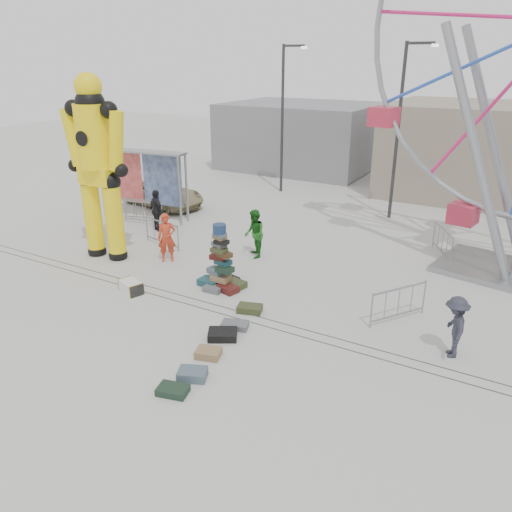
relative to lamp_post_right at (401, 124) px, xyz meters
The scene contains 27 objects.
ground 14.09m from the lamp_post_right, 103.39° to the right, with size 90.00×90.00×0.00m, color #9E9E99.
track_line_near 13.54m from the lamp_post_right, 104.01° to the right, with size 40.00×0.04×0.01m, color #47443F.
track_line_far 13.18m from the lamp_post_right, 104.46° to the right, with size 40.00×0.04×0.01m, color #47443F.
building_right 8.26m from the lamp_post_right, 60.84° to the left, with size 12.00×8.00×5.00m, color gray.
building_left 13.00m from the lamp_post_right, 135.30° to the left, with size 10.00×8.00×4.40m, color gray.
lamp_post_right is the anchor object (origin of this frame).
lamp_post_left 7.28m from the lamp_post_right, 164.05° to the left, with size 1.41×0.25×8.00m.
suitcase_tower 11.77m from the lamp_post_right, 104.79° to the right, with size 1.62×1.40×2.26m.
crash_test_dummy 13.52m from the lamp_post_right, 128.00° to the right, with size 2.82×1.24×7.08m.
banner_scaffold 12.19m from the lamp_post_right, 150.00° to the right, with size 4.62×1.39×3.30m.
steamer_trunk 14.32m from the lamp_post_right, 112.43° to the right, with size 0.87×0.50×0.41m, color silver.
row_case_0 12.67m from the lamp_post_right, 95.19° to the right, with size 0.75×0.48×0.21m, color #394020.
row_case_1 13.68m from the lamp_post_right, 94.20° to the right, with size 0.77×0.48×0.18m, color slate.
row_case_2 14.29m from the lamp_post_right, 93.97° to the right, with size 0.80×0.59×0.23m, color black.
row_case_3 15.20m from the lamp_post_right, 92.97° to the right, with size 0.64×0.49×0.22m, color #94754B.
row_case_4 16.12m from the lamp_post_right, 92.01° to the right, with size 0.70×0.49×0.24m, color #4B5F6C.
row_case_5 16.82m from the lamp_post_right, 92.08° to the right, with size 0.71×0.47×0.18m, color #1B3021.
barricade_dummy_a 13.00m from the lamp_post_right, 148.18° to the right, with size 2.00×0.10×1.10m, color gray, non-canonical shape.
barricade_dummy_b 12.60m from the lamp_post_right, 145.79° to the right, with size 2.00×0.10×1.10m, color gray, non-canonical shape.
barricade_dummy_c 11.90m from the lamp_post_right, 129.74° to the right, with size 2.00×0.10×1.10m, color gray, non-canonical shape.
barricade_wheel_front 11.26m from the lamp_post_right, 73.40° to the right, with size 2.00×0.10×1.10m, color gray, non-canonical shape.
barricade_wheel_back 6.38m from the lamp_post_right, 51.83° to the right, with size 2.00×0.10×1.10m, color gray, non-canonical shape.
pedestrian_red 12.01m from the lamp_post_right, 121.15° to the right, with size 0.69×0.45×1.89m, color red.
pedestrian_green 9.15m from the lamp_post_right, 112.61° to the right, with size 0.93×0.72×1.91m, color #175C17.
pedestrian_black 11.79m from the lamp_post_right, 140.23° to the right, with size 1.10×0.46×1.89m, color black.
pedestrian_grey 12.78m from the lamp_post_right, 67.19° to the right, with size 1.09×0.63×1.69m, color #252632.
parked_suv 12.33m from the lamp_post_right, 160.88° to the right, with size 2.20×4.77×1.33m, color #9A8F63.
Camera 1 is at (8.99, -10.64, 7.32)m, focal length 35.00 mm.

